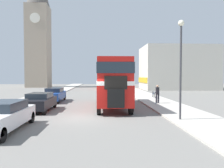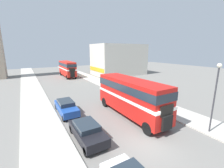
{
  "view_description": "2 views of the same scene",
  "coord_description": "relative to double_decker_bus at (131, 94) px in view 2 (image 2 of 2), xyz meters",
  "views": [
    {
      "loc": [
        0.89,
        -13.94,
        2.69
      ],
      "look_at": [
        1.89,
        5.08,
        2.0
      ],
      "focal_mm": 35.0,
      "sensor_mm": 36.0,
      "label": 1
    },
    {
      "loc": [
        -7.59,
        -7.06,
        6.97
      ],
      "look_at": [
        1.89,
        8.94,
        2.76
      ],
      "focal_mm": 24.0,
      "sensor_mm": 36.0,
      "label": 2
    }
  ],
  "objects": [
    {
      "name": "car_parked_mid",
      "position": [
        -5.72,
        -1.93,
        -1.68
      ],
      "size": [
        1.81,
        4.3,
        1.38
      ],
      "color": "black",
      "rests_on": "ground_plane"
    },
    {
      "name": "pedestrian_walking",
      "position": [
        4.4,
        1.42,
        -1.31
      ],
      "size": [
        0.35,
        0.35,
        1.73
      ],
      "color": "#282833",
      "rests_on": "sidewalk_right"
    },
    {
      "name": "bicycle_on_pavement",
      "position": [
        5.38,
        6.69,
        -1.92
      ],
      "size": [
        0.05,
        1.76,
        0.78
      ],
      "color": "black",
      "rests_on": "sidewalk_right"
    },
    {
      "name": "street_lamp",
      "position": [
        3.73,
        -6.32,
        1.55
      ],
      "size": [
        0.36,
        0.36,
        5.86
      ],
      "color": "#38383D",
      "rests_on": "sidewalk_right"
    },
    {
      "name": "ground_plane",
      "position": [
        -1.89,
        -5.06,
        -2.41
      ],
      "size": [
        120.0,
        120.0,
        0.0
      ],
      "primitive_type": "plane",
      "color": "slate"
    },
    {
      "name": "shop_building_block",
      "position": [
        14.61,
        24.74,
        1.9
      ],
      "size": [
        14.25,
        9.17,
        8.62
      ],
      "color": "beige",
      "rests_on": "ground_plane"
    },
    {
      "name": "sidewalk_right",
      "position": [
        4.86,
        -5.06,
        -2.35
      ],
      "size": [
        3.5,
        120.0,
        0.12
      ],
      "color": "#B7B2A8",
      "rests_on": "ground_plane"
    },
    {
      "name": "bus_distant",
      "position": [
        0.48,
        27.94,
        0.04
      ],
      "size": [
        2.39,
        9.25,
        4.08
      ],
      "color": "red",
      "rests_on": "ground_plane"
    },
    {
      "name": "double_decker_bus",
      "position": [
        0.0,
        0.0,
        0.0
      ],
      "size": [
        2.54,
        9.78,
        4.01
      ],
      "color": "red",
      "rests_on": "ground_plane"
    },
    {
      "name": "car_parked_far",
      "position": [
        -5.85,
        4.14,
        -1.65
      ],
      "size": [
        1.71,
        4.67,
        1.45
      ],
      "color": "#1E479E",
      "rests_on": "ground_plane"
    }
  ]
}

